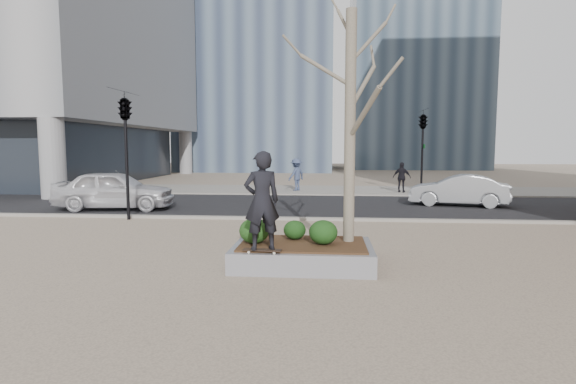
# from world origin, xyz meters

# --- Properties ---
(ground) EXTENTS (120.00, 120.00, 0.00)m
(ground) POSITION_xyz_m (0.00, 0.00, 0.00)
(ground) COLOR tan
(ground) RESTS_ON ground
(street) EXTENTS (60.00, 8.00, 0.02)m
(street) POSITION_xyz_m (0.00, 10.00, 0.01)
(street) COLOR black
(street) RESTS_ON ground
(far_sidewalk) EXTENTS (60.00, 6.00, 0.02)m
(far_sidewalk) POSITION_xyz_m (0.00, 17.00, 0.01)
(far_sidewalk) COLOR gray
(far_sidewalk) RESTS_ON ground
(planter) EXTENTS (3.00, 2.00, 0.45)m
(planter) POSITION_xyz_m (1.00, 0.00, 0.23)
(planter) COLOR gray
(planter) RESTS_ON ground
(planter_mulch) EXTENTS (2.70, 1.70, 0.04)m
(planter_mulch) POSITION_xyz_m (1.00, 0.00, 0.47)
(planter_mulch) COLOR #382314
(planter_mulch) RESTS_ON planter
(sycamore_tree) EXTENTS (2.80, 2.80, 6.60)m
(sycamore_tree) POSITION_xyz_m (2.00, 0.30, 3.79)
(sycamore_tree) COLOR gray
(sycamore_tree) RESTS_ON planter_mulch
(shrub_left) EXTENTS (0.65, 0.65, 0.55)m
(shrub_left) POSITION_xyz_m (-0.05, -0.13, 0.77)
(shrub_left) COLOR #143F15
(shrub_left) RESTS_ON planter_mulch
(shrub_middle) EXTENTS (0.51, 0.51, 0.43)m
(shrub_middle) POSITION_xyz_m (0.79, 0.37, 0.70)
(shrub_middle) COLOR #133611
(shrub_middle) RESTS_ON planter_mulch
(shrub_right) EXTENTS (0.62, 0.62, 0.52)m
(shrub_right) POSITION_xyz_m (1.44, -0.10, 0.75)
(shrub_right) COLOR #143E14
(shrub_right) RESTS_ON planter_mulch
(skateboard) EXTENTS (0.79, 0.26, 0.08)m
(skateboard) POSITION_xyz_m (0.23, -0.85, 0.49)
(skateboard) COLOR black
(skateboard) RESTS_ON planter
(skateboarder) EXTENTS (0.84, 0.70, 1.97)m
(skateboarder) POSITION_xyz_m (0.23, -0.85, 1.51)
(skateboarder) COLOR black
(skateboarder) RESTS_ON skateboard
(police_car) EXTENTS (4.88, 2.39, 1.60)m
(police_car) POSITION_xyz_m (-7.14, 7.95, 0.82)
(police_car) COLOR silver
(police_car) RESTS_ON street
(car_silver) EXTENTS (4.33, 2.37, 1.35)m
(car_silver) POSITION_xyz_m (7.20, 10.35, 0.70)
(car_silver) COLOR #A5A9AD
(car_silver) RESTS_ON street
(pedestrian_a) EXTENTS (0.87, 0.98, 1.65)m
(pedestrian_a) POSITION_xyz_m (-2.13, 15.62, 0.85)
(pedestrian_a) COLOR black
(pedestrian_a) RESTS_ON far_sidewalk
(pedestrian_b) EXTENTS (1.28, 1.38, 1.86)m
(pedestrian_b) POSITION_xyz_m (-0.27, 16.47, 0.96)
(pedestrian_b) COLOR #3A4769
(pedestrian_b) RESTS_ON far_sidewalk
(pedestrian_c) EXTENTS (1.07, 0.75, 1.69)m
(pedestrian_c) POSITION_xyz_m (5.69, 15.90, 0.87)
(pedestrian_c) COLOR black
(pedestrian_c) RESTS_ON far_sidewalk
(traffic_light_near) EXTENTS (0.60, 2.48, 4.50)m
(traffic_light_near) POSITION_xyz_m (-5.50, 5.60, 2.25)
(traffic_light_near) COLOR black
(traffic_light_near) RESTS_ON ground
(traffic_light_far) EXTENTS (0.60, 2.48, 4.50)m
(traffic_light_far) POSITION_xyz_m (6.50, 14.60, 2.25)
(traffic_light_far) COLOR black
(traffic_light_far) RESTS_ON ground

